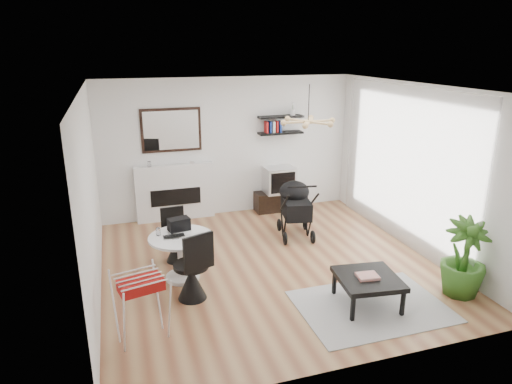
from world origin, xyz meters
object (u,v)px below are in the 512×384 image
object	(u,v)px
coffee_table	(368,280)
potted_plant	(464,258)
fireplace	(175,186)
tv_console	(281,201)
stroller	(295,210)
crt_tv	(279,179)
dining_table	(182,251)
drying_rack	(142,307)

from	to	relation	value
coffee_table	potted_plant	xyz separation A→B (m)	(1.36, -0.14, 0.18)
fireplace	potted_plant	size ratio (longest dim) A/B	2.00
tv_console	stroller	world-z (taller)	stroller
coffee_table	crt_tv	bearing A→B (deg)	87.64
crt_tv	dining_table	distance (m)	3.32
dining_table	potted_plant	bearing A→B (deg)	-23.87
crt_tv	stroller	xyz separation A→B (m)	(-0.17, -1.32, -0.19)
dining_table	crt_tv	bearing A→B (deg)	44.90
tv_console	crt_tv	world-z (taller)	crt_tv
dining_table	coffee_table	size ratio (longest dim) A/B	1.07
drying_rack	fireplace	bearing A→B (deg)	62.91
drying_rack	potted_plant	xyz separation A→B (m)	(4.20, -0.24, 0.11)
fireplace	stroller	world-z (taller)	fireplace
tv_console	coffee_table	size ratio (longest dim) A/B	1.24
coffee_table	tv_console	bearing A→B (deg)	86.89
stroller	coffee_table	size ratio (longest dim) A/B	1.26
drying_rack	stroller	size ratio (longest dim) A/B	0.76
stroller	coffee_table	xyz separation A→B (m)	(0.01, -2.45, -0.10)
tv_console	fireplace	bearing A→B (deg)	176.80
fireplace	drying_rack	size ratio (longest dim) A/B	2.63
dining_table	drying_rack	bearing A→B (deg)	-116.24
fireplace	stroller	distance (m)	2.41
drying_rack	stroller	xyz separation A→B (m)	(2.83, 2.34, 0.03)
fireplace	crt_tv	size ratio (longest dim) A/B	3.60
fireplace	tv_console	distance (m)	2.19
coffee_table	potted_plant	bearing A→B (deg)	-5.71
potted_plant	fireplace	bearing A→B (deg)	129.23
dining_table	stroller	xyz separation A→B (m)	(2.17, 1.02, 0.02)
drying_rack	dining_table	bearing A→B (deg)	50.21
coffee_table	drying_rack	bearing A→B (deg)	177.84
fireplace	crt_tv	distance (m)	2.09
coffee_table	potted_plant	world-z (taller)	potted_plant
tv_console	drying_rack	distance (m)	4.77
crt_tv	stroller	bearing A→B (deg)	-97.28
dining_table	stroller	distance (m)	2.40
crt_tv	coffee_table	size ratio (longest dim) A/B	0.70
crt_tv	stroller	distance (m)	1.34
crt_tv	stroller	world-z (taller)	stroller
fireplace	potted_plant	distance (m)	5.20
potted_plant	drying_rack	bearing A→B (deg)	176.69
fireplace	coffee_table	bearing A→B (deg)	-63.61
drying_rack	potted_plant	bearing A→B (deg)	-16.86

